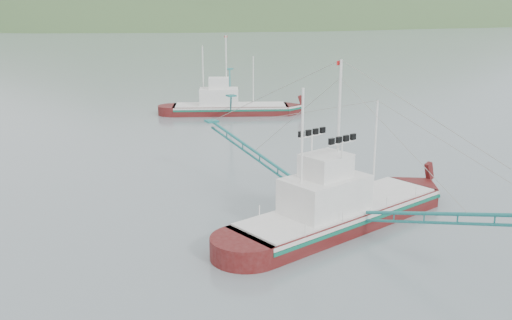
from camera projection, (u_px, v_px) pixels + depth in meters
name	position (u px, v px, depth m)	size (l,w,h in m)	color
ground	(301.00, 232.00, 35.41)	(1200.00, 1200.00, 0.00)	slate
main_boat	(340.00, 195.00, 35.91)	(16.00, 27.67, 11.35)	#480C0C
bg_boat_right	(230.00, 97.00, 73.61)	(15.10, 25.43, 10.86)	#480C0C
headland_right	(274.00, 22.00, 510.64)	(684.00, 432.00, 306.00)	#38572D
ridge_distant	(8.00, 22.00, 528.03)	(960.00, 400.00, 240.00)	slate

